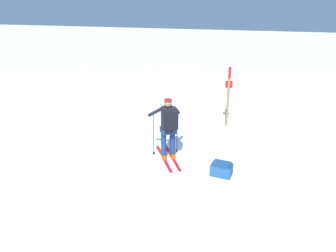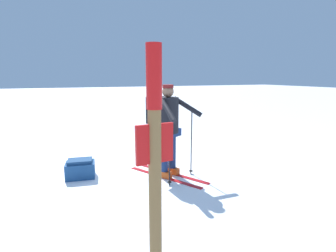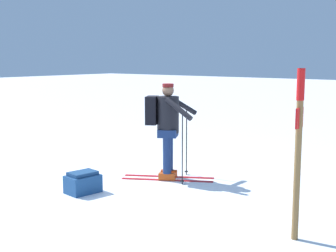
{
  "view_description": "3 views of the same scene",
  "coord_description": "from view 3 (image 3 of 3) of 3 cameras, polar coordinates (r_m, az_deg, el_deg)",
  "views": [
    {
      "loc": [
        1.77,
        -7.18,
        4.23
      ],
      "look_at": [
        -0.42,
        0.77,
        0.97
      ],
      "focal_mm": 35.0,
      "sensor_mm": 36.0,
      "label": 1
    },
    {
      "loc": [
        1.4,
        5.18,
        1.89
      ],
      "look_at": [
        -0.42,
        0.77,
        0.97
      ],
      "focal_mm": 28.0,
      "sensor_mm": 36.0,
      "label": 2
    },
    {
      "loc": [
        6.12,
        5.87,
        2.19
      ],
      "look_at": [
        -0.42,
        0.77,
        0.97
      ],
      "focal_mm": 50.0,
      "sensor_mm": 36.0,
      "label": 3
    }
  ],
  "objects": [
    {
      "name": "ground_plane",
      "position": [
        8.76,
        -5.71,
        -6.16
      ],
      "size": [
        80.0,
        80.0,
        0.0
      ],
      "primitive_type": "plane",
      "color": "white"
    },
    {
      "name": "skier",
      "position": [
        8.38,
        -0.23,
        0.42
      ],
      "size": [
        1.2,
        1.61,
        1.73
      ],
      "color": "red",
      "rests_on": "ground_plane"
    },
    {
      "name": "dropped_backpack",
      "position": [
        7.8,
        -10.34,
        -6.81
      ],
      "size": [
        0.57,
        0.45,
        0.35
      ],
      "color": "navy",
      "rests_on": "ground_plane"
    },
    {
      "name": "trail_marker",
      "position": [
        5.73,
        15.62,
        -1.72
      ],
      "size": [
        0.24,
        0.09,
        2.07
      ],
      "color": "olive",
      "rests_on": "ground_plane"
    }
  ]
}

